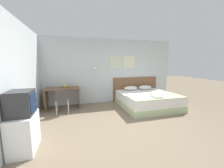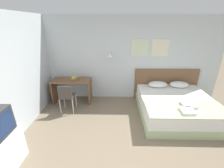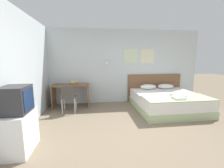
{
  "view_description": "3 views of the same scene",
  "coord_description": "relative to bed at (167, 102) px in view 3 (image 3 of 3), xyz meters",
  "views": [
    {
      "loc": [
        -1.39,
        -2.94,
        1.65
      ],
      "look_at": [
        -0.14,
        1.44,
        0.96
      ],
      "focal_mm": 22.0,
      "sensor_mm": 36.0,
      "label": 1
    },
    {
      "loc": [
        -0.39,
        -2.05,
        2.41
      ],
      "look_at": [
        -0.48,
        1.77,
        0.84
      ],
      "focal_mm": 24.0,
      "sensor_mm": 36.0,
      "label": 2
    },
    {
      "loc": [
        -1.05,
        -2.76,
        1.6
      ],
      "look_at": [
        -0.43,
        1.92,
        0.81
      ],
      "focal_mm": 24.0,
      "sensor_mm": 36.0,
      "label": 3
    }
  ],
  "objects": [
    {
      "name": "folded_towel_mid_bed",
      "position": [
        -0.06,
        -0.72,
        0.32
      ],
      "size": [
        0.28,
        0.31,
        0.06
      ],
      "color": "white",
      "rests_on": "throw_blanket"
    },
    {
      "name": "pillow_left",
      "position": [
        -0.34,
        0.77,
        0.35
      ],
      "size": [
        0.59,
        0.37,
        0.17
      ],
      "color": "white",
      "rests_on": "bed"
    },
    {
      "name": "headboard",
      "position": [
        -0.0,
        1.03,
        0.26
      ],
      "size": [
        2.06,
        0.06,
        1.03
      ],
      "color": "brown",
      "rests_on": "ground_plane"
    },
    {
      "name": "bed",
      "position": [
        0.0,
        0.0,
        0.0
      ],
      "size": [
        1.94,
        2.0,
        0.52
      ],
      "color": "#B2C693",
      "rests_on": "ground_plane"
    },
    {
      "name": "television",
      "position": [
        -3.61,
        -1.75,
        0.68
      ],
      "size": [
        0.41,
        0.47,
        0.46
      ],
      "color": "#2D2D30",
      "rests_on": "tv_stand"
    },
    {
      "name": "ground_plane",
      "position": [
        -1.29,
        -1.59,
        -0.26
      ],
      "size": [
        24.0,
        24.0,
        0.0
      ],
      "primitive_type": "plane",
      "color": "#756651"
    },
    {
      "name": "throw_blanket",
      "position": [
        -0.0,
        -0.58,
        0.27
      ],
      "size": [
        1.88,
        0.8,
        0.02
      ],
      "color": "#B2C693",
      "rests_on": "bed"
    },
    {
      "name": "wall_back",
      "position": [
        -1.29,
        1.09,
        1.07
      ],
      "size": [
        5.9,
        0.31,
        2.65
      ],
      "color": "silver",
      "rests_on": "ground_plane"
    },
    {
      "name": "desk_chair",
      "position": [
        -3.05,
        0.09,
        0.25
      ],
      "size": [
        0.4,
        0.4,
        0.84
      ],
      "color": "#3D3833",
      "rests_on": "ground_plane"
    },
    {
      "name": "desk",
      "position": [
        -3.06,
        0.72,
        0.27
      ],
      "size": [
        1.19,
        0.57,
        0.76
      ],
      "color": "brown",
      "rests_on": "ground_plane"
    },
    {
      "name": "folded_towel_near_foot",
      "position": [
        0.1,
        -0.44,
        0.32
      ],
      "size": [
        0.33,
        0.31,
        0.06
      ],
      "color": "white",
      "rests_on": "throw_blanket"
    },
    {
      "name": "tv_stand",
      "position": [
        -3.61,
        -1.75,
        0.1
      ],
      "size": [
        0.42,
        0.66,
        0.71
      ],
      "color": "white",
      "rests_on": "ground_plane"
    },
    {
      "name": "pillow_right",
      "position": [
        0.34,
        0.77,
        0.35
      ],
      "size": [
        0.59,
        0.37,
        0.17
      ],
      "color": "white",
      "rests_on": "bed"
    },
    {
      "name": "fruit_bowl",
      "position": [
        -2.95,
        0.69,
        0.55
      ],
      "size": [
        0.28,
        0.28,
        0.13
      ],
      "color": "brown",
      "rests_on": "desk"
    }
  ]
}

